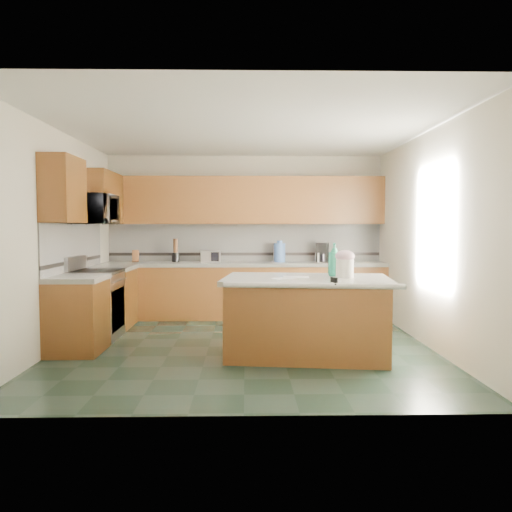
{
  "coord_description": "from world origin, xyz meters",
  "views": [
    {
      "loc": [
        0.02,
        -6.19,
        1.51
      ],
      "look_at": [
        0.15,
        0.35,
        1.12
      ],
      "focal_mm": 35.0,
      "sensor_mm": 36.0,
      "label": 1
    }
  ],
  "objects": [
    {
      "name": "left_base_cab_rear",
      "position": [
        -2.0,
        1.29,
        0.43
      ],
      "size": [
        0.6,
        0.82,
        0.86
      ],
      "primitive_type": "cube",
      "color": "#331C08",
      "rests_on": "ground"
    },
    {
      "name": "clamp_body",
      "position": [
        0.94,
        -1.0,
        0.93
      ],
      "size": [
        0.06,
        0.1,
        0.09
      ],
      "primitive_type": "cube",
      "rotation": [
        0.0,
        0.0,
        0.37
      ],
      "color": "black",
      "rests_on": "island_top"
    },
    {
      "name": "treat_jar_knob",
      "position": [
        1.16,
        -0.49,
        1.21
      ],
      "size": [
        0.07,
        0.03,
        0.03
      ],
      "primitive_type": "cylinder",
      "rotation": [
        0.0,
        1.57,
        0.0
      ],
      "color": "tan",
      "rests_on": "treat_jar_lid"
    },
    {
      "name": "wall_right",
      "position": [
        2.32,
        0.0,
        1.35
      ],
      "size": [
        0.04,
        4.6,
        2.7
      ],
      "primitive_type": "cube",
      "color": "beige",
      "rests_on": "ground"
    },
    {
      "name": "left_counter_rear",
      "position": [
        -2.0,
        1.29,
        0.89
      ],
      "size": [
        0.64,
        0.82,
        0.06
      ],
      "primitive_type": "cube",
      "color": "white",
      "rests_on": "left_base_cab_rear"
    },
    {
      "name": "ceiling",
      "position": [
        0.0,
        0.0,
        2.7
      ],
      "size": [
        4.6,
        4.6,
        0.0
      ],
      "primitive_type": "plane",
      "color": "white",
      "rests_on": "ground"
    },
    {
      "name": "island_bullnose",
      "position": [
        0.72,
        -1.02,
        0.89
      ],
      "size": [
        1.89,
        0.29,
        0.06
      ],
      "primitive_type": "cylinder",
      "rotation": [
        0.0,
        1.57,
        -0.12
      ],
      "color": "white",
      "rests_on": "island_base"
    },
    {
      "name": "range_cooktop",
      "position": [
        -2.0,
        0.5,
        0.9
      ],
      "size": [
        0.62,
        0.78,
        0.04
      ],
      "primitive_type": "cube",
      "color": "black",
      "rests_on": "range_body"
    },
    {
      "name": "wall_back",
      "position": [
        0.0,
        2.32,
        1.35
      ],
      "size": [
        4.6,
        0.04,
        2.7
      ],
      "primitive_type": "cube",
      "color": "beige",
      "rests_on": "ground"
    },
    {
      "name": "left_base_cab_front",
      "position": [
        -2.0,
        -0.24,
        0.43
      ],
      "size": [
        0.6,
        0.72,
        0.86
      ],
      "primitive_type": "cube",
      "color": "#331C08",
      "rests_on": "ground"
    },
    {
      "name": "island_base",
      "position": [
        0.72,
        -0.46,
        0.43
      ],
      "size": [
        1.91,
        1.24,
        0.86
      ],
      "primitive_type": "cube",
      "rotation": [
        0.0,
        0.0,
        -0.12
      ],
      "color": "#331C08",
      "rests_on": "ground"
    },
    {
      "name": "toaster_oven_door",
      "position": [
        -0.57,
        1.95,
        1.01
      ],
      "size": [
        0.28,
        0.01,
        0.15
      ],
      "primitive_type": "cube",
      "color": "black",
      "rests_on": "toaster_oven"
    },
    {
      "name": "paper_sheet_b",
      "position": [
        0.6,
        -0.44,
        0.92
      ],
      "size": [
        0.32,
        0.25,
        0.0
      ],
      "primitive_type": "cube",
      "rotation": [
        0.0,
        0.0,
        -0.09
      ],
      "color": "white",
      "rests_on": "island_top"
    },
    {
      "name": "back_backsplash",
      "position": [
        0.0,
        2.29,
        1.24
      ],
      "size": [
        4.6,
        0.02,
        0.63
      ],
      "primitive_type": "cube",
      "color": "silver",
      "rests_on": "back_countertop"
    },
    {
      "name": "coffee_carafe",
      "position": [
        1.29,
        2.03,
        0.99
      ],
      "size": [
        0.13,
        0.13,
        0.13
      ],
      "primitive_type": "cylinder",
      "color": "black",
      "rests_on": "back_countertop"
    },
    {
      "name": "coffee_maker",
      "position": [
        1.29,
        2.08,
        1.08
      ],
      "size": [
        0.24,
        0.26,
        0.32
      ],
      "primitive_type": "cube",
      "rotation": [
        0.0,
        0.0,
        -0.33
      ],
      "color": "black",
      "rests_on": "back_countertop"
    },
    {
      "name": "wall_front",
      "position": [
        0.0,
        -2.32,
        1.35
      ],
      "size": [
        4.6,
        0.04,
        2.7
      ],
      "primitive_type": "cube",
      "color": "beige",
      "rests_on": "ground"
    },
    {
      "name": "paper_sheet_a",
      "position": [
        0.44,
        -0.59,
        0.92
      ],
      "size": [
        0.3,
        0.27,
        0.0
      ],
      "primitive_type": "cube",
      "rotation": [
        0.0,
        0.0,
        0.48
      ],
      "color": "white",
      "rests_on": "island_top"
    },
    {
      "name": "range_body",
      "position": [
        -2.0,
        0.5,
        0.44
      ],
      "size": [
        0.6,
        0.76,
        0.88
      ],
      "primitive_type": "cube",
      "color": "#B7B7BC",
      "rests_on": "ground"
    },
    {
      "name": "treat_jar_knob_end_l",
      "position": [
        1.12,
        -0.49,
        1.21
      ],
      "size": [
        0.04,
        0.04,
        0.04
      ],
      "primitive_type": "sphere",
      "color": "tan",
      "rests_on": "treat_jar_lid"
    },
    {
      "name": "wall_left",
      "position": [
        -2.32,
        0.0,
        1.35
      ],
      "size": [
        0.04,
        4.6,
        2.7
      ],
      "primitive_type": "cube",
      "color": "beige",
      "rests_on": "ground"
    },
    {
      "name": "left_upper_cab_front",
      "position": [
        -2.13,
        -0.24,
        1.94
      ],
      "size": [
        0.33,
        0.72,
        0.78
      ],
      "primitive_type": "cube",
      "color": "#331C08",
      "rests_on": "wall_left"
    },
    {
      "name": "treat_jar_lid",
      "position": [
        1.16,
        -0.49,
        1.17
      ],
      "size": [
        0.22,
        0.22,
        0.14
      ],
      "primitive_type": "ellipsoid",
      "color": "#CD9CAC",
      "rests_on": "treat_jar"
    },
    {
      "name": "left_backsplash",
      "position": [
        -2.29,
        0.55,
        1.24
      ],
      "size": [
        0.02,
        2.3,
        0.63
      ],
      "primitive_type": "cube",
      "color": "silver",
      "rests_on": "wall_left"
    },
    {
      "name": "utensil_bundle",
      "position": [
        -1.15,
        2.08,
        1.19
      ],
      "size": [
        0.07,
        0.07,
        0.23
      ],
      "primitive_type": "cylinder",
      "color": "#472814",
      "rests_on": "utensil_crock"
    },
    {
      "name": "paper_towel_base",
      "position": [
        0.54,
        2.1,
        0.93
      ],
      "size": [
        0.19,
        0.19,
        0.01
      ],
      "primitive_type": "cylinder",
      "color": "#B7B7BC",
      "rests_on": "back_countertop"
    },
    {
      "name": "treat_jar_knob_end_r",
      "position": [
        1.19,
        -0.49,
        1.21
      ],
      "size": [
        0.04,
        0.04,
        0.04
      ],
      "primitive_type": "sphere",
      "color": "tan",
      "rests_on": "treat_jar_lid"
    },
    {
      "name": "floor",
      "position": [
        0.0,
        0.0,
        0.0
      ],
      "size": [
        4.6,
        4.6,
        0.0
      ],
      "primitive_type": "plane",
      "color": "black",
      "rests_on": "ground"
    },
    {
      "name": "paper_towel",
      "position": [
        0.54,
        2.1,
        1.06
      ],
      "size": [
        0.12,
        0.12,
        0.28
      ],
      "primitive_type": "cylinder",
      "color": "white",
      "rests_on": "back_countertop"
    },
    {
      "name": "soap_back_cap",
      "position": [
        1.24,
        2.05,
        1.17
      ],
      "size": [
        0.02,
        0.02,
        0.03
      ],
      "primitive_type": "cylinder",
      "color": "red",
      "rests_on": "soap_bottle_back"
    },
    {
      "name": "back_base_cab",
      "position": [
        0.0,
        2.0,
        0.43
      ],
      "size": [
        4.6,
        0.6,
        0.86
      ],
      "primitive_type": "cube",
      "color": "#331C08",
      "rests_on": "ground"
    },
    {
      "name": "window_light_proxy",
      "position": [
        2.29,
        -0.2,
        1.5
      ],
      "size": [
        0.02,
        1.4,
        1.1
      ],
      "primitive_type": "cube",
      "color": "white",
      "rests_on": "wall_right"
    },
    {
      "name": "water_jug",
      "position": [
        0.58,
        2.06,
        1.08
      ],
      "size": [
        0.19,
        0.19,
        0.31
      ],
      "primitive_type": "cylinder",
      "color": "#4F79C8",
      "rests_on": "back_countertop"
    },
    {
      "name": "utensil_crock",
      "position": [
        -1.15,
        2.08,
        1.0
      ],
      "size": [
        0.13,
        0.13,
        0.16
      ],
      "primitive_type": "cylinder",
      "color": "black",
      "rests_on": "back_countertop"
    },
    {
      "name": "left_counter_front",
      "position": [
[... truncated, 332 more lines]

